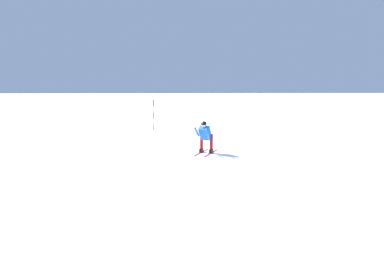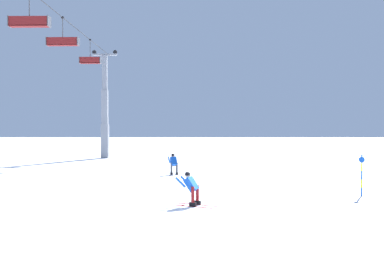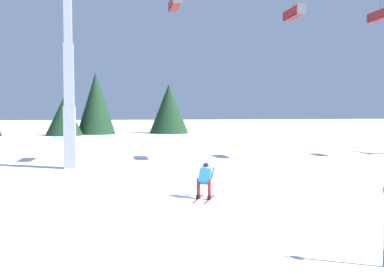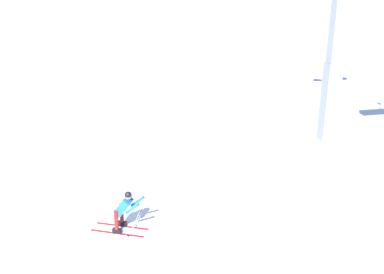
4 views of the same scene
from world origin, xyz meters
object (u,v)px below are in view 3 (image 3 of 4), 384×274
(lift_tower_near, at_px, (69,85))
(chairlift_seat_second, at_px, (293,13))
(chairlift_seat_middle, at_px, (380,15))
(skier_carving_main, at_px, (205,178))
(chairlift_seat_nearest, at_px, (174,3))

(lift_tower_near, height_order, chairlift_seat_second, lift_tower_near)
(lift_tower_near, relative_size, chairlift_seat_second, 4.75)
(chairlift_seat_second, height_order, chairlift_seat_middle, same)
(skier_carving_main, relative_size, chairlift_seat_middle, 0.77)
(skier_carving_main, height_order, chairlift_seat_middle, chairlift_seat_middle)
(chairlift_seat_nearest, bearing_deg, chairlift_seat_middle, -0.00)
(skier_carving_main, relative_size, chairlift_seat_nearest, 0.75)
(chairlift_seat_second, xyz_separation_m, chairlift_seat_middle, (5.89, -0.00, 0.08))
(chairlift_seat_second, bearing_deg, chairlift_seat_middle, -0.00)
(skier_carving_main, distance_m, chairlift_seat_nearest, 13.23)
(chairlift_seat_nearest, xyz_separation_m, chairlift_seat_second, (7.44, 0.00, -0.32))
(lift_tower_near, distance_m, chairlift_seat_second, 14.33)
(chairlift_seat_nearest, distance_m, chairlift_seat_second, 7.45)
(chairlift_seat_nearest, height_order, chairlift_seat_second, same)
(lift_tower_near, xyz_separation_m, chairlift_seat_second, (13.56, 0.00, 4.61))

